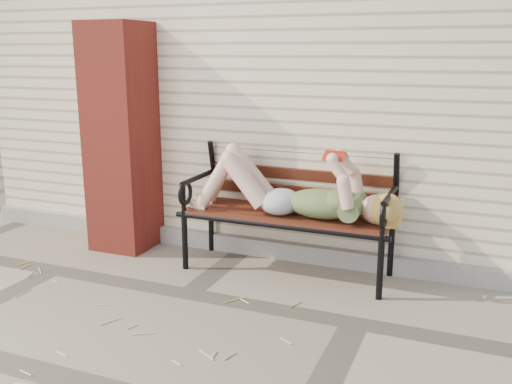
% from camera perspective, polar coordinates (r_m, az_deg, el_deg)
% --- Properties ---
extents(ground, '(80.00, 80.00, 0.00)m').
position_cam_1_polar(ground, '(3.93, 9.89, -12.79)').
color(ground, gray).
rests_on(ground, ground).
extents(house_wall, '(8.00, 4.00, 3.00)m').
position_cam_1_polar(house_wall, '(6.49, 16.27, 11.16)').
color(house_wall, '#F8E3C2').
rests_on(house_wall, ground).
extents(foundation_strip, '(8.00, 0.10, 0.15)m').
position_cam_1_polar(foundation_strip, '(4.78, 12.45, -6.98)').
color(foundation_strip, '#ACA49B').
rests_on(foundation_strip, ground).
extents(brick_pillar, '(0.50, 0.50, 2.00)m').
position_cam_1_polar(brick_pillar, '(5.21, -13.29, 5.24)').
color(brick_pillar, '#A43125').
rests_on(brick_pillar, ground).
extents(garden_bench, '(1.81, 0.72, 1.17)m').
position_cam_1_polar(garden_bench, '(4.61, 3.58, 0.12)').
color(garden_bench, black).
rests_on(garden_bench, ground).
extents(reading_woman, '(1.71, 0.39, 0.54)m').
position_cam_1_polar(reading_woman, '(4.46, 3.18, 0.19)').
color(reading_woman, '#0A344C').
rests_on(reading_woman, ground).
extents(straw_scatter, '(2.85, 1.74, 0.01)m').
position_cam_1_polar(straw_scatter, '(4.11, -16.55, -11.85)').
color(straw_scatter, '#E5C46F').
rests_on(straw_scatter, ground).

